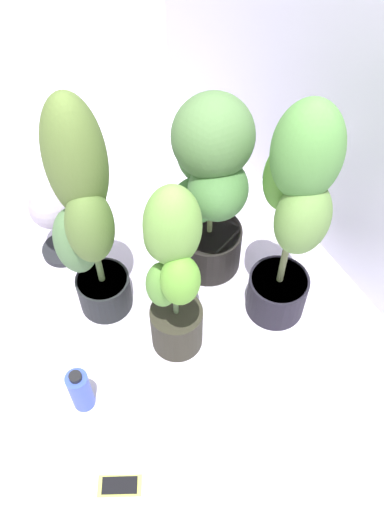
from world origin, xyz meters
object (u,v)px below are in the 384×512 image
potted_plant_back_left (210,181)px  floor_fan (53,213)px  potted_plant_center (173,271)px  nutrient_bottle (80,390)px  potted_plant_front_left (85,210)px  cell_phone (120,486)px  potted_plant_back_center (294,212)px

potted_plant_back_left → floor_fan: (-0.35, -0.52, -0.23)m
potted_plant_center → nutrient_bottle: potted_plant_center is taller
potted_plant_back_left → nutrient_bottle: (0.34, -0.70, -0.38)m
potted_plant_front_left → nutrient_bottle: bearing=-33.4°
cell_phone → floor_fan: bearing=16.9°
floor_fan → nutrient_bottle: 0.72m
potted_plant_back_center → floor_fan: (-0.67, -0.64, -0.32)m
potted_plant_back_center → cell_phone: size_ratio=6.19×
nutrient_bottle → cell_phone: bearing=-1.3°
potted_plant_back_left → floor_fan: size_ratio=2.25×
potted_plant_back_left → potted_plant_back_center: size_ratio=0.84×
potted_plant_front_left → cell_phone: bearing=-19.5°
potted_plant_back_center → floor_fan: 0.98m
potted_plant_center → floor_fan: 0.68m
floor_fan → cell_phone: bearing=168.8°
potted_plant_back_left → potted_plant_back_center: potted_plant_back_center is taller
potted_plant_center → nutrient_bottle: size_ratio=3.81×
potted_plant_back_center → cell_phone: bearing=-67.7°
cell_phone → nutrient_bottle: 0.34m
potted_plant_front_left → cell_phone: (0.67, -0.24, -0.55)m
potted_plant_back_center → potted_plant_front_left: 0.68m
cell_phone → nutrient_bottle: nutrient_bottle is taller
potted_plant_back_center → cell_phone: (0.34, -0.83, -0.56)m
cell_phone → floor_fan: (-1.01, 0.19, 0.24)m
potted_plant_back_left → potted_plant_center: (0.27, -0.29, -0.04)m
potted_plant_center → potted_plant_front_left: size_ratio=0.82×
potted_plant_back_left → nutrient_bottle: bearing=-64.0°
potted_plant_back_center → floor_fan: bearing=-136.2°
potted_plant_back_center → nutrient_bottle: size_ratio=4.61×
potted_plant_front_left → potted_plant_back_left: bearing=88.5°
potted_plant_back_left → nutrient_bottle: potted_plant_back_left is taller
potted_plant_center → cell_phone: bearing=-46.4°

